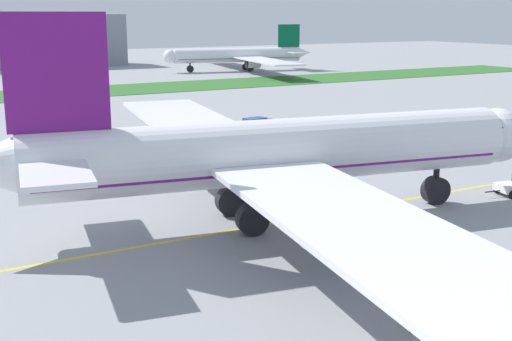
# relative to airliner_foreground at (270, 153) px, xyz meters

# --- Properties ---
(ground_plane) EXTENTS (600.00, 600.00, 0.00)m
(ground_plane) POSITION_rel_airliner_foreground_xyz_m (3.16, -4.51, -6.26)
(ground_plane) COLOR gray
(ground_plane) RESTS_ON ground
(apron_taxi_line) EXTENTS (280.00, 0.36, 0.01)m
(apron_taxi_line) POSITION_rel_airliner_foreground_xyz_m (3.16, -0.58, -6.26)
(apron_taxi_line) COLOR yellow
(apron_taxi_line) RESTS_ON ground
(grass_median_strip) EXTENTS (320.00, 24.00, 0.10)m
(grass_median_strip) POSITION_rel_airliner_foreground_xyz_m (3.16, 110.38, -6.21)
(grass_median_strip) COLOR #2D6628
(grass_median_strip) RESTS_ON ground
(airliner_foreground) EXTENTS (53.58, 85.18, 18.45)m
(airliner_foreground) POSITION_rel_airliner_foreground_xyz_m (0.00, 0.00, 0.00)
(airliner_foreground) COLOR white
(airliner_foreground) RESTS_ON ground
(ground_crew_wingwalker_port) EXTENTS (0.53, 0.33, 1.57)m
(ground_crew_wingwalker_port) POSITION_rel_airliner_foreground_xyz_m (-4.02, -22.80, -5.31)
(ground_crew_wingwalker_port) COLOR black
(ground_crew_wingwalker_port) RESTS_ON ground
(service_truck_fuel_bowser) EXTENTS (4.76, 2.96, 2.55)m
(service_truck_fuel_bowser) POSITION_rel_airliner_foreground_xyz_m (21.84, 40.08, -4.85)
(service_truck_fuel_bowser) COLOR #33478C
(service_truck_fuel_bowser) RESTS_ON ground
(parked_airliner_far_centre) EXTENTS (49.62, 80.64, 14.78)m
(parked_airliner_far_centre) POSITION_rel_airliner_foreground_xyz_m (76.04, 144.80, -1.25)
(parked_airliner_far_centre) COLOR white
(parked_airliner_far_centre) RESTS_ON ground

